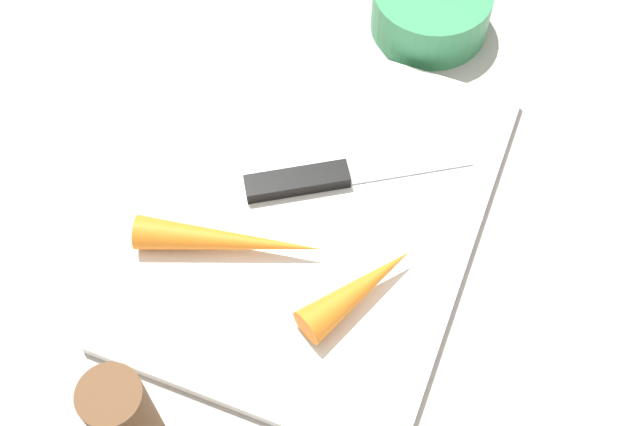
% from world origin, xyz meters
% --- Properties ---
extents(ground_plane, '(1.40, 1.40, 0.00)m').
position_xyz_m(ground_plane, '(0.00, 0.00, 0.00)').
color(ground_plane, '#ADA8A0').
extents(cutting_board, '(0.36, 0.26, 0.01)m').
position_xyz_m(cutting_board, '(0.00, 0.00, 0.01)').
color(cutting_board, white).
rests_on(cutting_board, ground_plane).
extents(knife, '(0.12, 0.18, 0.01)m').
position_xyz_m(knife, '(-0.03, -0.02, 0.02)').
color(knife, '#B7B7BC').
rests_on(knife, cutting_board).
extents(carrot_long, '(0.07, 0.16, 0.03)m').
position_xyz_m(carrot_long, '(0.06, -0.06, 0.03)').
color(carrot_long, orange).
rests_on(carrot_long, cutting_board).
extents(carrot_short, '(0.11, 0.08, 0.03)m').
position_xyz_m(carrot_short, '(0.06, 0.06, 0.03)').
color(carrot_short, orange).
rests_on(carrot_short, cutting_board).
extents(small_bowl, '(0.11, 0.11, 0.05)m').
position_xyz_m(small_bowl, '(-0.25, 0.02, 0.02)').
color(small_bowl, '#388C59').
rests_on(small_bowl, ground_plane).
extents(pepper_grinder, '(0.04, 0.04, 0.13)m').
position_xyz_m(pepper_grinder, '(0.23, -0.05, 0.06)').
color(pepper_grinder, brown).
rests_on(pepper_grinder, ground_plane).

